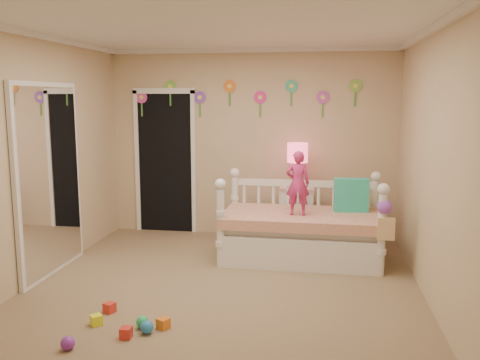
% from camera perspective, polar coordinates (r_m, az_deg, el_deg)
% --- Properties ---
extents(floor, '(4.00, 4.50, 0.01)m').
position_cam_1_polar(floor, '(5.27, -2.14, -12.37)').
color(floor, '#7F684C').
rests_on(floor, ground).
extents(ceiling, '(4.00, 4.50, 0.01)m').
position_cam_1_polar(ceiling, '(4.95, -2.33, 16.90)').
color(ceiling, white).
rests_on(ceiling, floor).
extents(back_wall, '(4.00, 0.01, 2.60)m').
position_cam_1_polar(back_wall, '(7.15, 1.27, 4.08)').
color(back_wall, tan).
rests_on(back_wall, floor).
extents(left_wall, '(0.01, 4.50, 2.60)m').
position_cam_1_polar(left_wall, '(5.68, -22.46, 2.06)').
color(left_wall, tan).
rests_on(left_wall, floor).
extents(right_wall, '(0.01, 4.50, 2.60)m').
position_cam_1_polar(right_wall, '(4.96, 21.07, 1.22)').
color(right_wall, tan).
rests_on(right_wall, floor).
extents(crown_molding, '(4.00, 4.50, 0.06)m').
position_cam_1_polar(crown_molding, '(4.94, -2.32, 16.56)').
color(crown_molding, white).
rests_on(crown_molding, ceiling).
extents(daybed, '(1.91, 1.05, 1.03)m').
position_cam_1_polar(daybed, '(6.18, 6.84, -4.17)').
color(daybed, white).
rests_on(daybed, floor).
extents(pillow_turquoise, '(0.42, 0.18, 0.40)m').
position_cam_1_polar(pillow_turquoise, '(6.30, 12.30, -1.65)').
color(pillow_turquoise, '#23B188').
rests_on(pillow_turquoise, daybed).
extents(pillow_lime, '(0.37, 0.19, 0.33)m').
position_cam_1_polar(pillow_lime, '(6.38, 12.41, -1.85)').
color(pillow_lime, '#8FDA42').
rests_on(pillow_lime, daybed).
extents(child, '(0.29, 0.19, 0.76)m').
position_cam_1_polar(child, '(5.97, 6.45, -0.35)').
color(child, '#D33079').
rests_on(child, daybed).
extents(nightstand, '(0.45, 0.34, 0.75)m').
position_cam_1_polar(nightstand, '(6.92, 6.30, -3.93)').
color(nightstand, white).
rests_on(nightstand, floor).
extents(table_lamp, '(0.27, 0.27, 0.60)m').
position_cam_1_polar(table_lamp, '(6.79, 6.42, 2.42)').
color(table_lamp, '#F8217A').
rests_on(table_lamp, nightstand).
extents(closet_doorway, '(0.90, 0.04, 2.07)m').
position_cam_1_polar(closet_doorway, '(7.43, -8.36, 2.13)').
color(closet_doorway, black).
rests_on(closet_doorway, back_wall).
extents(flower_decals, '(3.40, 0.02, 0.50)m').
position_cam_1_polar(flower_decals, '(7.12, 0.54, 9.22)').
color(flower_decals, '#B2668C').
rests_on(flower_decals, back_wall).
extents(mirror_closet, '(0.07, 1.30, 2.10)m').
position_cam_1_polar(mirror_closet, '(5.95, -20.50, 0.04)').
color(mirror_closet, white).
rests_on(mirror_closet, left_wall).
extents(hanging_bag, '(0.20, 0.16, 0.36)m').
position_cam_1_polar(hanging_bag, '(5.71, 15.79, -4.43)').
color(hanging_bag, beige).
rests_on(hanging_bag, daybed).
extents(toy_scatter, '(1.27, 1.51, 0.11)m').
position_cam_1_polar(toy_scatter, '(4.71, -12.46, -14.58)').
color(toy_scatter, '#996666').
rests_on(toy_scatter, floor).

